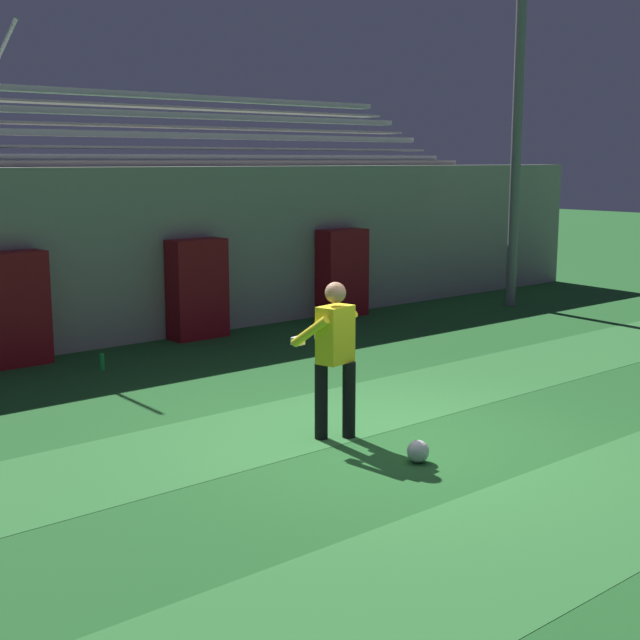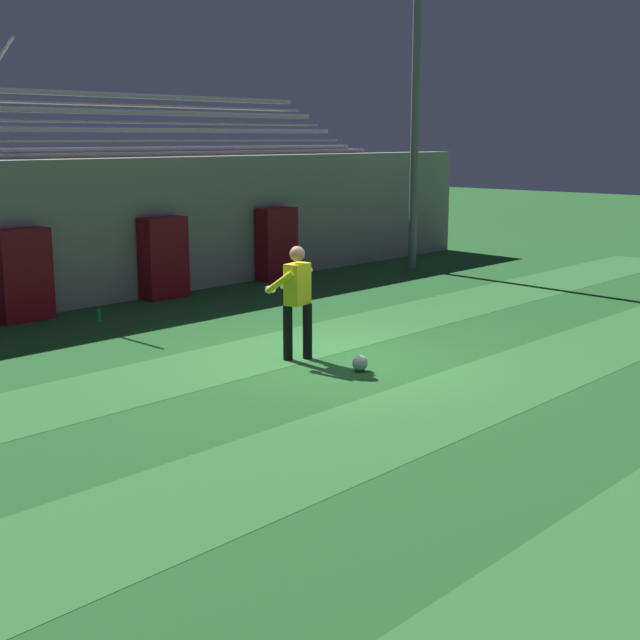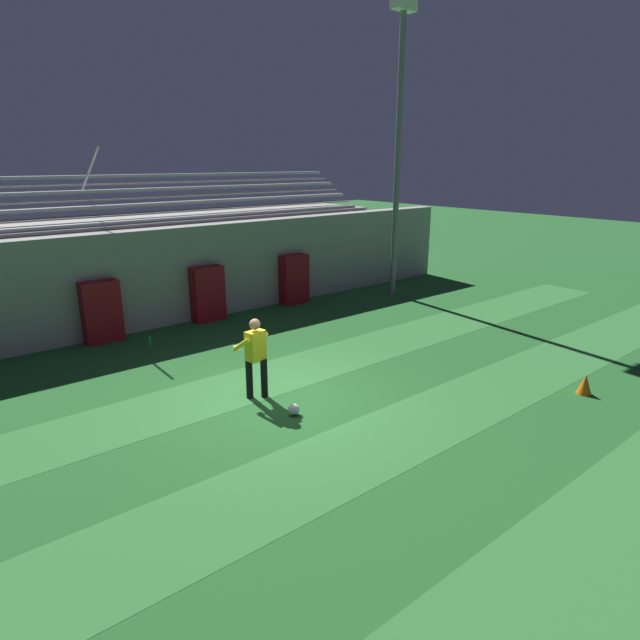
# 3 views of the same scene
# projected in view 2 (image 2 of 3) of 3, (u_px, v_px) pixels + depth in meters

# --- Properties ---
(ground_plane) EXTENTS (80.00, 80.00, 0.00)m
(ground_plane) POSITION_uv_depth(u_px,v_px,m) (334.00, 360.00, 13.03)
(ground_plane) COLOR #236028
(turf_stripe_mid) EXTENTS (28.00, 1.78, 0.01)m
(turf_stripe_mid) POSITION_uv_depth(u_px,v_px,m) (477.00, 391.00, 11.41)
(turf_stripe_mid) COLOR #337A38
(turf_stripe_mid) RESTS_ON ground
(turf_stripe_far) EXTENTS (28.00, 1.78, 0.01)m
(turf_stripe_far) POSITION_uv_depth(u_px,v_px,m) (281.00, 348.00, 13.75)
(turf_stripe_far) COLOR #337A38
(turf_stripe_far) RESTS_ON ground
(back_wall) EXTENTS (24.00, 0.60, 2.80)m
(back_wall) POSITION_uv_depth(u_px,v_px,m) (80.00, 233.00, 17.03)
(back_wall) COLOR #999691
(back_wall) RESTS_ON ground
(padding_pillar_gate_left) EXTENTS (0.97, 0.44, 1.64)m
(padding_pillar_gate_left) POSITION_uv_depth(u_px,v_px,m) (23.00, 275.00, 15.67)
(padding_pillar_gate_left) COLOR maroon
(padding_pillar_gate_left) RESTS_ON ground
(padding_pillar_gate_right) EXTENTS (0.97, 0.44, 1.64)m
(padding_pillar_gate_right) POSITION_uv_depth(u_px,v_px,m) (164.00, 258.00, 17.91)
(padding_pillar_gate_right) COLOR maroon
(padding_pillar_gate_right) RESTS_ON ground
(padding_pillar_far_right) EXTENTS (0.97, 0.44, 1.64)m
(padding_pillar_far_right) POSITION_uv_depth(u_px,v_px,m) (277.00, 244.00, 20.23)
(padding_pillar_far_right) COLOR maroon
(padding_pillar_far_right) RESTS_ON ground
(bleacher_stand) EXTENTS (18.00, 3.35, 5.03)m
(bleacher_stand) POSITION_uv_depth(u_px,v_px,m) (25.00, 221.00, 18.33)
(bleacher_stand) COLOR #999691
(bleacher_stand) RESTS_ON ground
(floodlight_pole) EXTENTS (0.90, 0.36, 9.54)m
(floodlight_pole) POSITION_uv_depth(u_px,v_px,m) (417.00, 20.00, 20.84)
(floodlight_pole) COLOR slate
(floodlight_pole) RESTS_ON ground
(goalkeeper) EXTENTS (0.65, 0.60, 1.67)m
(goalkeeper) POSITION_uv_depth(u_px,v_px,m) (296.00, 295.00, 12.89)
(goalkeeper) COLOR black
(goalkeeper) RESTS_ON ground
(soccer_ball) EXTENTS (0.22, 0.22, 0.22)m
(soccer_ball) POSITION_uv_depth(u_px,v_px,m) (360.00, 363.00, 12.40)
(soccer_ball) COLOR white
(soccer_ball) RESTS_ON ground
(water_bottle) EXTENTS (0.07, 0.07, 0.24)m
(water_bottle) POSITION_uv_depth(u_px,v_px,m) (99.00, 315.00, 15.67)
(water_bottle) COLOR green
(water_bottle) RESTS_ON ground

